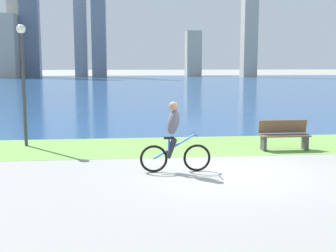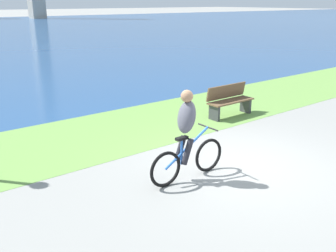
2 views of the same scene
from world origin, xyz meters
The scene contains 7 objects.
ground_plane centered at (0.00, 0.00, 0.00)m, with size 300.00×300.00×0.00m, color gray.
grass_strip_bayside centered at (0.00, 3.41, 0.00)m, with size 120.00×3.32×0.01m, color #6B9947.
bay_water_surface centered at (0.00, 42.22, 0.00)m, with size 300.00×74.30×0.00m, color navy.
cyclist_lead centered at (-1.29, 0.16, 0.84)m, with size 1.72×0.52×1.71m.
bench_near_path centered at (2.35, 2.52, 0.45)m, with size 1.50×0.47×0.90m.
lamppost_tall centered at (-5.58, 3.99, 2.49)m, with size 0.28×0.28×3.79m.
city_skyline_far_shore centered at (-8.02, 71.82, 10.31)m, with size 46.18×9.06×27.91m.
Camera 1 is at (-2.50, -10.14, 2.63)m, focal length 46.89 mm.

